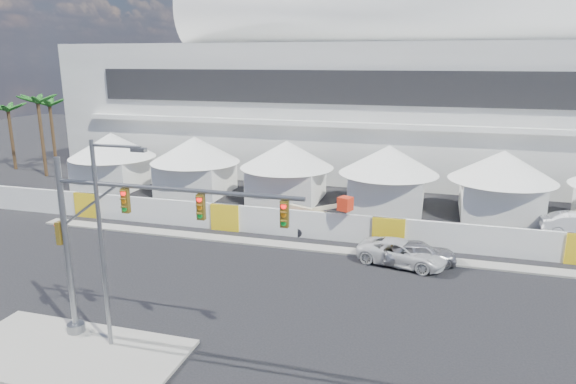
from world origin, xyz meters
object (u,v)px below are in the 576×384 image
(sedan_silver, at_px, (418,253))
(boom_lift, at_px, (302,220))
(pickup_curb, at_px, (402,253))
(traffic_mast, at_px, (110,243))
(streetlight_median, at_px, (105,232))

(sedan_silver, xyz_separation_m, boom_lift, (-8.56, 4.12, 0.11))
(pickup_curb, bearing_deg, sedan_silver, -66.83)
(sedan_silver, xyz_separation_m, traffic_mast, (-12.69, -12.99, 3.95))
(sedan_silver, relative_size, streetlight_median, 0.51)
(pickup_curb, relative_size, streetlight_median, 0.60)
(sedan_silver, height_order, boom_lift, boom_lift)
(streetlight_median, bearing_deg, boom_lift, 77.30)
(pickup_curb, xyz_separation_m, streetlight_median, (-11.56, -13.27, 4.64))
(boom_lift, bearing_deg, sedan_silver, -3.76)
(traffic_mast, relative_size, streetlight_median, 1.24)
(traffic_mast, distance_m, boom_lift, 18.01)
(pickup_curb, height_order, boom_lift, boom_lift)
(pickup_curb, distance_m, traffic_mast, 17.82)
(sedan_silver, relative_size, traffic_mast, 0.41)
(sedan_silver, bearing_deg, boom_lift, 47.98)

